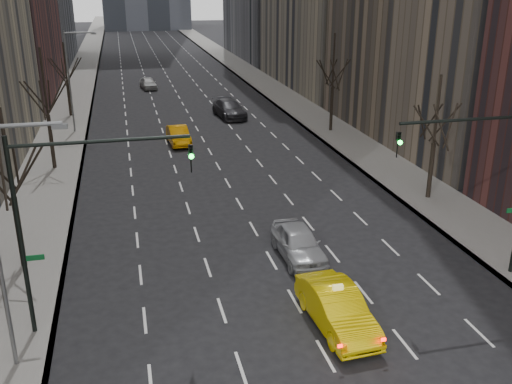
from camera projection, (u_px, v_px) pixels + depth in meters
sidewalk_left at (78, 86)px, 75.32m from camera, size 4.50×320.00×0.15m
sidewalk_right at (258, 80)px, 80.58m from camera, size 4.50×320.00×0.15m
tree_lw_b at (14, 197)px, 26.66m from camera, size 3.36×3.50×7.82m
tree_lw_c at (48, 116)px, 41.15m from camera, size 3.36×3.50×8.74m
tree_lw_d at (67, 82)px, 57.73m from camera, size 3.36×3.50×7.36m
tree_rw_b at (434, 143)px, 35.47m from camera, size 3.36×3.50×7.82m
tree_rw_c at (332, 88)px, 51.78m from camera, size 3.36×3.50×8.74m
traffic_mast_left at (64, 203)px, 21.19m from camera, size 6.69×0.39×8.00m
traffic_mast_right at (495, 168)px, 25.11m from camera, size 6.69×0.39×8.00m
streetlight_near at (4, 225)px, 18.95m from camera, size 2.83×0.22×9.00m
streetlight_far at (72, 71)px, 50.88m from camera, size 2.83×0.22×9.00m
taxi_sedan at (337, 308)px, 22.98m from camera, size 2.09×5.21×1.69m
silver_sedan_ahead at (298, 243)px, 28.73m from camera, size 1.98×4.84×1.65m
far_taxi at (178, 135)px, 48.93m from camera, size 1.86×4.67×1.51m
far_suv_grey at (229, 109)px, 58.50m from camera, size 3.10×6.19×1.72m
far_car_white at (148, 83)px, 73.81m from camera, size 2.33×4.59×1.50m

